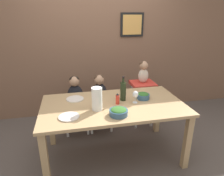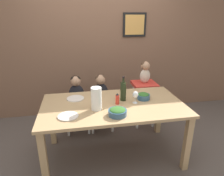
% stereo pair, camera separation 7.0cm
% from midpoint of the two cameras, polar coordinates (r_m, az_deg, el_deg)
% --- Properties ---
extents(ground_plane, '(14.00, 14.00, 0.00)m').
position_cam_midpoint_polar(ground_plane, '(2.82, 1.03, -18.34)').
color(ground_plane, '#564C47').
extents(wall_back, '(10.00, 0.09, 2.70)m').
position_cam_midpoint_polar(wall_back, '(3.56, -3.26, 13.73)').
color(wall_back, brown).
rests_on(wall_back, ground_plane).
extents(dining_table, '(1.71, 0.94, 0.74)m').
position_cam_midpoint_polar(dining_table, '(2.46, 1.12, -6.47)').
color(dining_table, tan).
rests_on(dining_table, ground_plane).
extents(chair_far_left, '(0.44, 0.42, 0.45)m').
position_cam_midpoint_polar(chair_far_left, '(3.17, -9.20, -5.75)').
color(chair_far_left, silver).
rests_on(chair_far_left, ground_plane).
extents(chair_far_center, '(0.44, 0.42, 0.45)m').
position_cam_midpoint_polar(chair_far_center, '(3.19, -2.54, -5.29)').
color(chair_far_center, silver).
rests_on(chair_far_center, ground_plane).
extents(chair_right_highchair, '(0.37, 0.35, 0.73)m').
position_cam_midpoint_polar(chair_right_highchair, '(3.27, 9.73, -1.08)').
color(chair_right_highchair, silver).
rests_on(chair_right_highchair, ground_plane).
extents(person_child_left, '(0.24, 0.16, 0.46)m').
position_cam_midpoint_polar(person_child_left, '(3.05, -9.52, -0.56)').
color(person_child_left, black).
rests_on(person_child_left, chair_far_left).
extents(person_child_center, '(0.24, 0.16, 0.46)m').
position_cam_midpoint_polar(person_child_center, '(3.07, -2.63, -0.12)').
color(person_child_center, black).
rests_on(person_child_center, chair_far_center).
extents(person_baby_right, '(0.17, 0.14, 0.35)m').
position_cam_midpoint_polar(person_baby_right, '(3.16, 10.10, 4.98)').
color(person_baby_right, beige).
rests_on(person_baby_right, chair_right_highchair).
extents(wine_bottle, '(0.07, 0.07, 0.31)m').
position_cam_midpoint_polar(wine_bottle, '(2.48, 4.05, -0.83)').
color(wine_bottle, '#232D19').
rests_on(wine_bottle, dining_table).
extents(paper_towel_roll, '(0.12, 0.12, 0.27)m').
position_cam_midpoint_polar(paper_towel_roll, '(2.24, -3.58, -3.07)').
color(paper_towel_roll, white).
rests_on(paper_towel_roll, dining_table).
extents(wine_glass_near, '(0.07, 0.07, 0.15)m').
position_cam_midpoint_polar(wine_glass_near, '(2.43, 7.52, -1.95)').
color(wine_glass_near, white).
rests_on(wine_glass_near, dining_table).
extents(salad_bowl_large, '(0.20, 0.20, 0.08)m').
position_cam_midpoint_polar(salad_bowl_large, '(2.15, 2.53, -6.79)').
color(salad_bowl_large, '#335675').
rests_on(salad_bowl_large, dining_table).
extents(salad_bowl_small, '(0.17, 0.17, 0.08)m').
position_cam_midpoint_polar(salad_bowl_small, '(2.58, 9.75, -2.28)').
color(salad_bowl_small, '#335675').
rests_on(salad_bowl_small, dining_table).
extents(dinner_plate_front_left, '(0.22, 0.22, 0.01)m').
position_cam_midpoint_polar(dinner_plate_front_left, '(2.18, -11.52, -7.87)').
color(dinner_plate_front_left, silver).
rests_on(dinner_plate_front_left, dining_table).
extents(dinner_plate_back_left, '(0.22, 0.22, 0.01)m').
position_cam_midpoint_polar(dinner_plate_back_left, '(2.60, -9.66, -2.97)').
color(dinner_plate_back_left, silver).
rests_on(dinner_plate_back_left, dining_table).
extents(condiment_bottle_hot_sauce, '(0.05, 0.05, 0.14)m').
position_cam_midpoint_polar(condiment_bottle_hot_sauce, '(2.40, 2.39, -3.13)').
color(condiment_bottle_hot_sauce, red).
rests_on(condiment_bottle_hot_sauce, dining_table).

